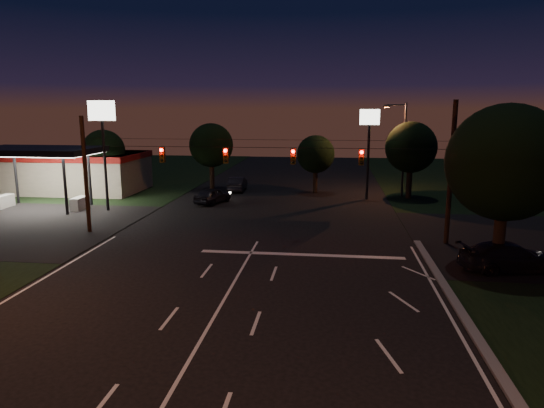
% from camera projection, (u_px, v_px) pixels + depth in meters
% --- Properties ---
extents(ground, '(140.00, 140.00, 0.00)m').
position_uv_depth(ground, '(199.00, 344.00, 17.72)').
color(ground, black).
rests_on(ground, ground).
extents(stop_bar, '(12.00, 0.50, 0.01)m').
position_uv_depth(stop_bar, '(301.00, 255.00, 28.55)').
color(stop_bar, silver).
rests_on(stop_bar, ground).
extents(utility_pole_right, '(0.30, 0.30, 9.00)m').
position_uv_depth(utility_pole_right, '(446.00, 244.00, 30.86)').
color(utility_pole_right, black).
rests_on(utility_pole_right, ground).
extents(utility_pole_left, '(0.28, 0.28, 8.00)m').
position_uv_depth(utility_pole_left, '(90.00, 232.00, 33.79)').
color(utility_pole_left, black).
rests_on(utility_pole_left, ground).
extents(signal_span, '(24.00, 0.40, 1.56)m').
position_uv_depth(signal_span, '(259.00, 155.00, 31.23)').
color(signal_span, black).
rests_on(signal_span, ground).
extents(gas_station, '(14.20, 16.10, 5.25)m').
position_uv_depth(gas_station, '(71.00, 169.00, 49.51)').
color(gas_station, gray).
rests_on(gas_station, ground).
extents(pole_sign_left_near, '(2.20, 0.30, 9.10)m').
position_uv_depth(pole_sign_left_near, '(103.00, 127.00, 39.50)').
color(pole_sign_left_near, black).
rests_on(pole_sign_left_near, ground).
extents(pole_sign_right, '(1.80, 0.30, 8.40)m').
position_uv_depth(pole_sign_right, '(369.00, 133.00, 44.74)').
color(pole_sign_right, black).
rests_on(pole_sign_right, ground).
extents(street_light_right_far, '(2.20, 0.35, 9.00)m').
position_uv_depth(street_light_right_far, '(401.00, 143.00, 46.49)').
color(street_light_right_far, black).
rests_on(street_light_right_far, ground).
extents(tree_right_near, '(6.00, 6.00, 8.76)m').
position_uv_depth(tree_right_near, '(505.00, 164.00, 24.87)').
color(tree_right_near, black).
rests_on(tree_right_near, ground).
extents(tree_far_a, '(4.20, 4.20, 6.42)m').
position_uv_depth(tree_far_a, '(104.00, 151.00, 48.41)').
color(tree_far_a, black).
rests_on(tree_far_a, ground).
extents(tree_far_b, '(4.60, 4.60, 6.98)m').
position_uv_depth(tree_far_b, '(212.00, 146.00, 51.03)').
color(tree_far_b, black).
rests_on(tree_far_b, ground).
extents(tree_far_c, '(3.80, 3.80, 5.86)m').
position_uv_depth(tree_far_c, '(316.00, 155.00, 48.83)').
color(tree_far_c, black).
rests_on(tree_far_c, ground).
extents(tree_far_d, '(4.80, 4.80, 7.30)m').
position_uv_depth(tree_far_d, '(411.00, 148.00, 45.63)').
color(tree_far_d, black).
rests_on(tree_far_d, ground).
extents(tree_far_e, '(4.00, 4.00, 6.18)m').
position_uv_depth(tree_far_e, '(507.00, 159.00, 42.82)').
color(tree_far_e, black).
rests_on(tree_far_e, ground).
extents(car_oncoming_a, '(3.01, 4.54, 1.44)m').
position_uv_depth(car_oncoming_a, '(213.00, 195.00, 43.91)').
color(car_oncoming_a, black).
rests_on(car_oncoming_a, ground).
extents(car_oncoming_b, '(1.77, 4.52, 1.47)m').
position_uv_depth(car_oncoming_b, '(237.00, 184.00, 50.63)').
color(car_oncoming_b, black).
rests_on(car_oncoming_b, ground).
extents(car_cross, '(5.60, 3.19, 1.53)m').
position_uv_depth(car_cross, '(510.00, 257.00, 25.59)').
color(car_cross, black).
rests_on(car_cross, ground).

